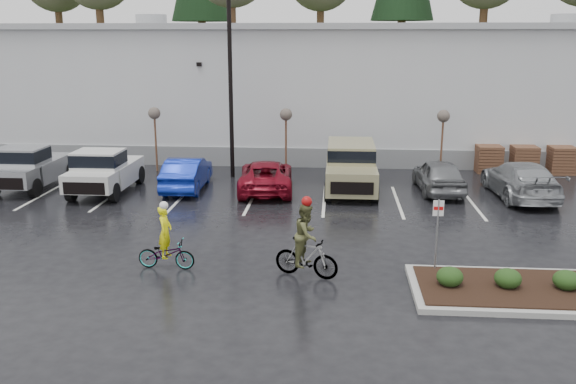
# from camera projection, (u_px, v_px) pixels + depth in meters

# --- Properties ---
(ground) EXTENTS (120.00, 120.00, 0.00)m
(ground) POSITION_uv_depth(u_px,v_px,m) (301.00, 273.00, 17.47)
(ground) COLOR black
(ground) RESTS_ON ground
(warehouse) EXTENTS (60.50, 15.50, 7.20)m
(warehouse) POSITION_uv_depth(u_px,v_px,m) (322.00, 85.00, 37.80)
(warehouse) COLOR #BABCBF
(warehouse) RESTS_ON ground
(wooded_ridge) EXTENTS (80.00, 25.00, 6.00)m
(wooded_ridge) POSITION_uv_depth(u_px,v_px,m) (327.00, 73.00, 60.17)
(wooded_ridge) COLOR #243E1A
(wooded_ridge) RESTS_ON ground
(lamppost) EXTENTS (0.50, 1.00, 9.22)m
(lamppost) POSITION_uv_depth(u_px,v_px,m) (230.00, 56.00, 27.94)
(lamppost) COLOR black
(lamppost) RESTS_ON ground
(sapling_west) EXTENTS (0.60, 0.60, 3.20)m
(sapling_west) POSITION_uv_depth(u_px,v_px,m) (154.00, 117.00, 29.95)
(sapling_west) COLOR #4A301D
(sapling_west) RESTS_ON ground
(sapling_mid) EXTENTS (0.60, 0.60, 3.20)m
(sapling_mid) POSITION_uv_depth(u_px,v_px,m) (286.00, 118.00, 29.46)
(sapling_mid) COLOR #4A301D
(sapling_mid) RESTS_ON ground
(sapling_east) EXTENTS (0.60, 0.60, 3.20)m
(sapling_east) POSITION_uv_depth(u_px,v_px,m) (443.00, 120.00, 28.89)
(sapling_east) COLOR #4A301D
(sapling_east) RESTS_ON ground
(pallet_stack_a) EXTENTS (1.20, 1.20, 1.35)m
(pallet_stack_a) POSITION_uv_depth(u_px,v_px,m) (488.00, 159.00, 30.17)
(pallet_stack_a) COLOR #4A301D
(pallet_stack_a) RESTS_ON ground
(pallet_stack_b) EXTENTS (1.20, 1.20, 1.35)m
(pallet_stack_b) POSITION_uv_depth(u_px,v_px,m) (524.00, 159.00, 30.04)
(pallet_stack_b) COLOR #4A301D
(pallet_stack_b) RESTS_ON ground
(pallet_stack_c) EXTENTS (1.20, 1.20, 1.35)m
(pallet_stack_c) POSITION_uv_depth(u_px,v_px,m) (561.00, 160.00, 29.91)
(pallet_stack_c) COLOR #4A301D
(pallet_stack_c) RESTS_ON ground
(curb_island) EXTENTS (8.00, 3.00, 0.15)m
(curb_island) POSITION_uv_depth(u_px,v_px,m) (565.00, 292.00, 15.95)
(curb_island) COLOR gray
(curb_island) RESTS_ON ground
(mulch_bed) EXTENTS (7.60, 2.60, 0.04)m
(mulch_bed) POSITION_uv_depth(u_px,v_px,m) (566.00, 289.00, 15.93)
(mulch_bed) COLOR black
(mulch_bed) RESTS_ON curb_island
(shrub_a) EXTENTS (0.70, 0.70, 0.52)m
(shrub_a) POSITION_uv_depth(u_px,v_px,m) (450.00, 277.00, 16.10)
(shrub_a) COLOR black
(shrub_a) RESTS_ON curb_island
(shrub_b) EXTENTS (0.70, 0.70, 0.52)m
(shrub_b) POSITION_uv_depth(u_px,v_px,m) (508.00, 278.00, 15.98)
(shrub_b) COLOR black
(shrub_b) RESTS_ON curb_island
(shrub_c) EXTENTS (0.70, 0.70, 0.52)m
(shrub_c) POSITION_uv_depth(u_px,v_px,m) (567.00, 280.00, 15.87)
(shrub_c) COLOR black
(shrub_c) RESTS_ON curb_island
(fire_lane_sign) EXTENTS (0.30, 0.05, 2.20)m
(fire_lane_sign) POSITION_uv_depth(u_px,v_px,m) (437.00, 227.00, 17.02)
(fire_lane_sign) COLOR gray
(fire_lane_sign) RESTS_ON ground
(pickup_silver) EXTENTS (2.10, 5.20, 1.96)m
(pickup_silver) POSITION_uv_depth(u_px,v_px,m) (33.00, 165.00, 27.22)
(pickup_silver) COLOR #A4A7AC
(pickup_silver) RESTS_ON ground
(pickup_white) EXTENTS (2.10, 5.20, 1.96)m
(pickup_white) POSITION_uv_depth(u_px,v_px,m) (107.00, 169.00, 26.44)
(pickup_white) COLOR silver
(pickup_white) RESTS_ON ground
(car_blue) EXTENTS (1.66, 4.42, 1.44)m
(car_blue) POSITION_uv_depth(u_px,v_px,m) (187.00, 173.00, 26.79)
(car_blue) COLOR #0D2193
(car_blue) RESTS_ON ground
(car_red) EXTENTS (2.63, 5.02, 1.35)m
(car_red) POSITION_uv_depth(u_px,v_px,m) (266.00, 176.00, 26.50)
(car_red) COLOR maroon
(car_red) RESTS_ON ground
(suv_tan) EXTENTS (2.20, 5.10, 2.06)m
(suv_tan) POSITION_uv_depth(u_px,v_px,m) (351.00, 168.00, 26.40)
(suv_tan) COLOR gray
(suv_tan) RESTS_ON ground
(car_grey) EXTENTS (1.94, 4.38, 1.46)m
(car_grey) POSITION_uv_depth(u_px,v_px,m) (439.00, 175.00, 26.32)
(car_grey) COLOR slate
(car_grey) RESTS_ON ground
(car_far_silver) EXTENTS (2.39, 5.37, 1.53)m
(car_far_silver) POSITION_uv_depth(u_px,v_px,m) (520.00, 180.00, 25.42)
(car_far_silver) COLOR #9A9DA1
(car_far_silver) RESTS_ON ground
(cyclist_hivis) EXTENTS (1.70, 0.66, 2.03)m
(cyclist_hivis) POSITION_uv_depth(u_px,v_px,m) (166.00, 248.00, 17.64)
(cyclist_hivis) COLOR #3F3F44
(cyclist_hivis) RESTS_ON ground
(cyclist_olive) EXTENTS (1.88, 1.07, 2.34)m
(cyclist_olive) POSITION_uv_depth(u_px,v_px,m) (306.00, 248.00, 16.98)
(cyclist_olive) COLOR #3F3F44
(cyclist_olive) RESTS_ON ground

